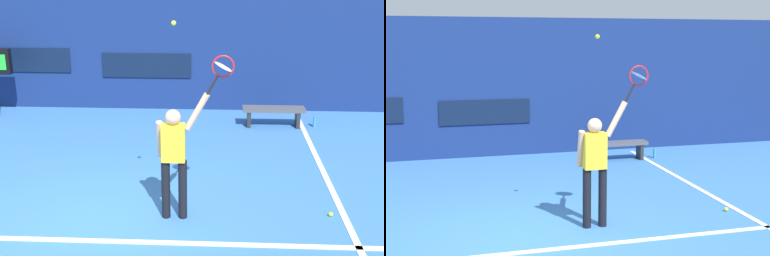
% 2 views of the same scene
% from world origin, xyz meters
% --- Properties ---
extents(ground_plane, '(18.00, 18.00, 0.00)m').
position_xyz_m(ground_plane, '(0.00, 0.00, 0.00)').
color(ground_plane, '#3870B2').
extents(back_wall, '(18.00, 0.20, 3.40)m').
position_xyz_m(back_wall, '(0.00, 5.98, 1.70)').
color(back_wall, navy).
rests_on(back_wall, ground_plane).
extents(sponsor_banner_center, '(2.20, 0.03, 0.60)m').
position_xyz_m(sponsor_banner_center, '(0.00, 5.86, 1.12)').
color(sponsor_banner_center, '#0C1933').
extents(sponsor_banner_portside, '(2.20, 0.03, 0.60)m').
position_xyz_m(sponsor_banner_portside, '(-3.00, 5.86, 1.22)').
color(sponsor_banner_portside, '#0C1933').
extents(court_baseline, '(10.00, 0.10, 0.01)m').
position_xyz_m(court_baseline, '(0.00, -0.37, 0.01)').
color(court_baseline, white).
rests_on(court_baseline, ground_plane).
extents(court_sideline, '(0.10, 7.00, 0.01)m').
position_xyz_m(court_sideline, '(3.69, 2.00, 0.01)').
color(court_sideline, white).
rests_on(court_sideline, ground_plane).
extents(tennis_player, '(0.76, 0.31, 1.94)m').
position_xyz_m(tennis_player, '(1.14, 0.37, 1.01)').
color(tennis_player, black).
rests_on(tennis_player, ground_plane).
extents(tennis_racket, '(0.44, 0.27, 0.61)m').
position_xyz_m(tennis_racket, '(1.80, 0.37, 2.28)').
color(tennis_racket, black).
extents(tennis_ball, '(0.07, 0.07, 0.07)m').
position_xyz_m(tennis_ball, '(1.16, 0.35, 2.89)').
color(tennis_ball, '#CCE033').
extents(court_bench, '(1.40, 0.36, 0.45)m').
position_xyz_m(court_bench, '(3.03, 4.65, 0.34)').
color(court_bench, '#4C4C51').
rests_on(court_bench, ground_plane).
extents(water_bottle, '(0.07, 0.07, 0.24)m').
position_xyz_m(water_bottle, '(3.97, 4.65, 0.12)').
color(water_bottle, '#338CD8').
rests_on(water_bottle, ground_plane).
extents(spare_ball, '(0.07, 0.07, 0.07)m').
position_xyz_m(spare_ball, '(3.49, 0.50, 0.03)').
color(spare_ball, '#CCE033').
rests_on(spare_ball, ground_plane).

